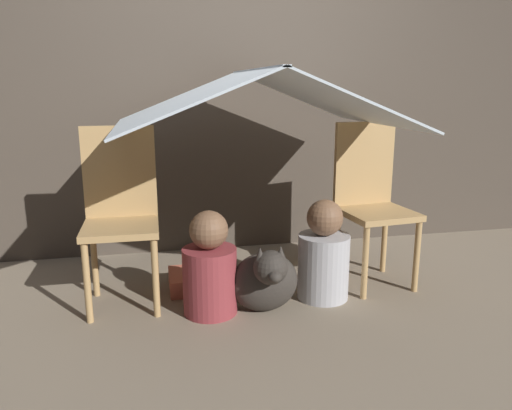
% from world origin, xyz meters
% --- Properties ---
extents(ground_plane, '(8.80, 8.80, 0.00)m').
position_xyz_m(ground_plane, '(0.00, 0.00, 0.00)').
color(ground_plane, gray).
extents(wall_back, '(7.00, 0.05, 2.50)m').
position_xyz_m(wall_back, '(0.00, 1.08, 1.25)').
color(wall_back, '#4C4238').
rests_on(wall_back, ground_plane).
extents(chair_left, '(0.40, 0.40, 0.99)m').
position_xyz_m(chair_left, '(-0.75, 0.23, 0.54)').
color(chair_left, tan).
rests_on(chair_left, ground_plane).
extents(chair_right, '(0.44, 0.44, 0.99)m').
position_xyz_m(chair_right, '(0.74, 0.23, 0.54)').
color(chair_right, tan).
rests_on(chair_right, ground_plane).
extents(sheet_canopy, '(1.50, 1.25, 0.31)m').
position_xyz_m(sheet_canopy, '(0.00, 0.15, 1.14)').
color(sheet_canopy, silver).
extents(person_front, '(0.29, 0.29, 0.57)m').
position_xyz_m(person_front, '(-0.29, -0.03, 0.24)').
color(person_front, maroon).
rests_on(person_front, ground_plane).
extents(person_second, '(0.29, 0.29, 0.58)m').
position_xyz_m(person_second, '(0.37, 0.03, 0.25)').
color(person_second, '#B2B2B7').
rests_on(person_second, ground_plane).
extents(dog, '(0.37, 0.37, 0.41)m').
position_xyz_m(dog, '(-0.00, -0.10, 0.19)').
color(dog, '#332D28').
rests_on(dog, ground_plane).
extents(floor_cushion, '(0.38, 0.30, 0.10)m').
position_xyz_m(floor_cushion, '(-0.31, 0.32, 0.05)').
color(floor_cushion, '#CC664C').
rests_on(floor_cushion, ground_plane).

